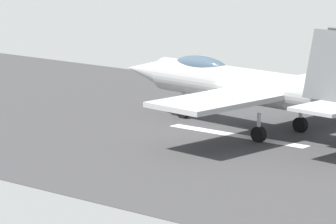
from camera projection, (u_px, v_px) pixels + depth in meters
ground_plane at (229, 135)px, 49.77m from camera, size 400.00×400.00×0.00m
runway_strip at (229, 134)px, 49.76m from camera, size 240.00×26.00×0.02m
fighter_jet at (254, 85)px, 49.96m from camera, size 17.12×13.88×5.54m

